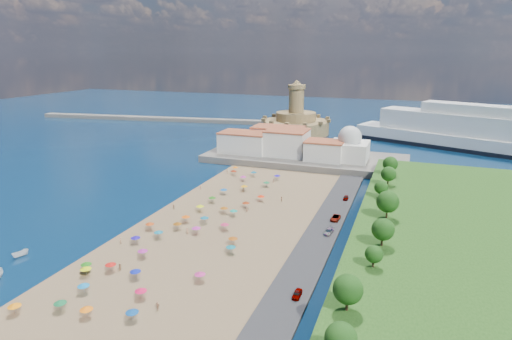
% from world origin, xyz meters
% --- Properties ---
extents(ground, '(700.00, 700.00, 0.00)m').
position_xyz_m(ground, '(0.00, 0.00, 0.00)').
color(ground, '#071938').
rests_on(ground, ground).
extents(terrace, '(90.00, 36.00, 3.00)m').
position_xyz_m(terrace, '(10.00, 73.00, 1.50)').
color(terrace, '#59544C').
rests_on(terrace, ground).
extents(jetty, '(18.00, 70.00, 2.40)m').
position_xyz_m(jetty, '(-12.00, 108.00, 1.20)').
color(jetty, '#59544C').
rests_on(jetty, ground).
extents(breakwater, '(199.03, 34.77, 2.60)m').
position_xyz_m(breakwater, '(-110.00, 153.00, 1.30)').
color(breakwater, '#59544C').
rests_on(breakwater, ground).
extents(waterfront_buildings, '(57.00, 29.00, 11.00)m').
position_xyz_m(waterfront_buildings, '(-3.05, 73.64, 7.88)').
color(waterfront_buildings, silver).
rests_on(waterfront_buildings, terrace).
extents(domed_building, '(16.00, 16.00, 15.00)m').
position_xyz_m(domed_building, '(30.00, 71.00, 8.97)').
color(domed_building, silver).
rests_on(domed_building, terrace).
extents(fortress, '(40.00, 40.00, 32.40)m').
position_xyz_m(fortress, '(-12.00, 138.00, 6.68)').
color(fortress, '#9F824F').
rests_on(fortress, ground).
extents(cruise_ship, '(128.11, 63.95, 28.31)m').
position_xyz_m(cruise_ship, '(88.23, 123.50, 8.38)').
color(cruise_ship, black).
rests_on(cruise_ship, ground).
extents(beach_parasols, '(31.13, 109.56, 2.20)m').
position_xyz_m(beach_parasols, '(-1.13, -12.02, 2.15)').
color(beach_parasols, gray).
rests_on(beach_parasols, beach).
extents(beachgoers, '(32.42, 93.63, 1.86)m').
position_xyz_m(beachgoers, '(-1.23, 1.52, 1.12)').
color(beachgoers, tan).
rests_on(beachgoers, beach).
extents(moored_boats, '(6.97, 12.82, 1.57)m').
position_xyz_m(moored_boats, '(-30.90, -47.13, 0.78)').
color(moored_boats, white).
rests_on(moored_boats, ground).
extents(parked_cars, '(2.66, 66.54, 1.39)m').
position_xyz_m(parked_cars, '(36.00, -1.45, 1.37)').
color(parked_cars, gray).
rests_on(parked_cars, promenade).
extents(hillside_trees, '(8.95, 106.71, 7.51)m').
position_xyz_m(hillside_trees, '(49.06, -6.19, 9.95)').
color(hillside_trees, '#382314').
rests_on(hillside_trees, hillside).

